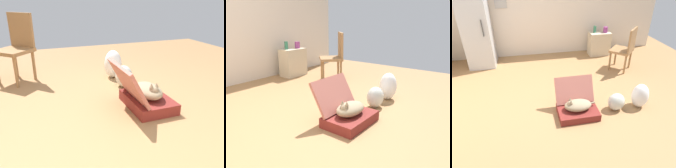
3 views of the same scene
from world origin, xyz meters
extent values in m
plane|color=#9E7247|center=(0.00, 0.00, 0.00)|extent=(7.68, 7.68, 0.00)
cube|color=maroon|center=(0.29, -0.55, 0.06)|extent=(0.64, 0.46, 0.12)
cube|color=#B26356|center=(0.29, -0.29, 0.33)|extent=(0.64, 0.26, 0.42)
ellipsoid|color=#998466|center=(0.29, -0.55, 0.20)|extent=(0.44, 0.28, 0.15)
sphere|color=#998466|center=(0.17, -0.55, 0.24)|extent=(0.11, 0.11, 0.11)
cone|color=#998466|center=(0.17, -0.58, 0.31)|extent=(0.05, 0.05, 0.05)
cone|color=#998466|center=(0.17, -0.52, 0.31)|extent=(0.05, 0.05, 0.05)
cylinder|color=#998466|center=(0.49, -0.51, 0.17)|extent=(0.20, 0.03, 0.07)
ellipsoid|color=silver|center=(0.96, -0.53, 0.15)|extent=(0.29, 0.24, 0.31)
ellipsoid|color=white|center=(1.39, -0.53, 0.22)|extent=(0.29, 0.27, 0.43)
cube|color=beige|center=(1.53, 1.85, 0.30)|extent=(0.55, 0.32, 0.60)
cylinder|color=#2D7051|center=(1.39, 1.89, 0.69)|extent=(0.08, 0.08, 0.17)
cylinder|color=#8C387A|center=(1.67, 1.84, 0.68)|extent=(0.11, 0.11, 0.14)
cylinder|color=olive|center=(1.70, 1.15, 0.22)|extent=(0.04, 0.04, 0.44)
cylinder|color=olive|center=(1.44, 0.89, 0.22)|extent=(0.04, 0.04, 0.44)
cylinder|color=olive|center=(1.95, 0.90, 0.22)|extent=(0.04, 0.04, 0.44)
cylinder|color=olive|center=(1.69, 0.64, 0.22)|extent=(0.04, 0.04, 0.44)
cube|color=olive|center=(1.69, 0.89, 0.47)|extent=(0.64, 0.64, 0.05)
cube|color=olive|center=(1.84, 0.76, 0.74)|extent=(0.33, 0.34, 0.50)
camera|label=1|loc=(-1.81, 0.65, 1.22)|focal=36.50mm
camera|label=2|loc=(-1.83, -1.99, 1.27)|focal=36.32mm
camera|label=3|loc=(-0.45, -3.00, 2.13)|focal=31.92mm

